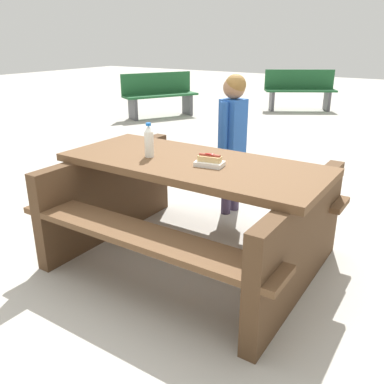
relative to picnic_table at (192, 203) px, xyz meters
The scene contains 7 objects.
ground_plane 0.44m from the picnic_table, ahead, with size 30.00×30.00×0.00m, color #B7B2A8.
picnic_table is the anchor object (origin of this frame).
soda_bottle 0.52m from the picnic_table, 165.19° to the right, with size 0.06×0.06×0.23m.
hotdog_tray 0.38m from the picnic_table, 14.35° to the right, with size 0.20×0.14×0.08m.
child_in_coat 1.01m from the picnic_table, 101.05° to the left, with size 0.21×0.30×1.24m.
park_bench_near 5.75m from the picnic_table, 129.51° to the left, with size 1.06×1.51×0.85m.
park_bench_mid 6.91m from the picnic_table, 103.20° to the left, with size 1.49×1.13×0.85m.
Camera 1 is at (1.44, -2.22, 1.53)m, focal length 38.50 mm.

